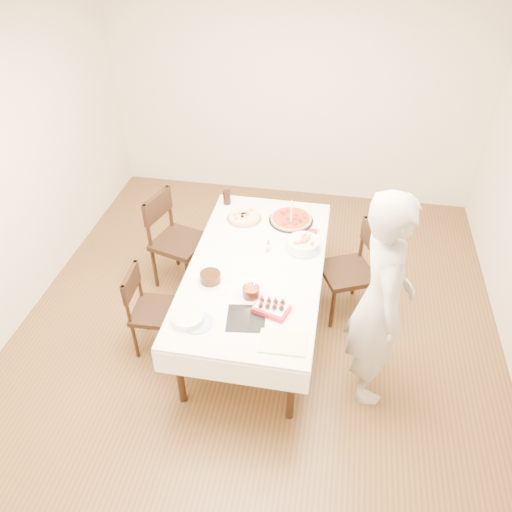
% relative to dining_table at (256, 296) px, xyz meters
% --- Properties ---
extents(floor, '(5.00, 5.00, 0.00)m').
position_rel_dining_table_xyz_m(floor, '(0.02, 0.01, -0.38)').
color(floor, '#50361B').
rests_on(floor, ground).
extents(wall_back, '(4.50, 0.04, 2.70)m').
position_rel_dining_table_xyz_m(wall_back, '(0.02, 2.51, 0.98)').
color(wall_back, beige).
rests_on(wall_back, floor).
extents(wall_left, '(0.04, 5.00, 2.70)m').
position_rel_dining_table_xyz_m(wall_left, '(-2.23, 0.01, 0.98)').
color(wall_left, beige).
rests_on(wall_left, floor).
extents(ceiling, '(5.00, 5.00, 0.00)m').
position_rel_dining_table_xyz_m(ceiling, '(0.02, 0.01, 2.33)').
color(ceiling, white).
rests_on(ceiling, wall_back).
extents(dining_table, '(1.39, 2.26, 0.75)m').
position_rel_dining_table_xyz_m(dining_table, '(0.00, 0.00, 0.00)').
color(dining_table, white).
rests_on(dining_table, floor).
extents(chair_right_savory, '(0.65, 0.65, 0.96)m').
position_rel_dining_table_xyz_m(chair_right_savory, '(0.80, 0.36, 0.10)').
color(chair_right_savory, black).
rests_on(chair_right_savory, floor).
extents(chair_left_savory, '(0.63, 0.63, 1.00)m').
position_rel_dining_table_xyz_m(chair_left_savory, '(-0.87, 0.51, 0.12)').
color(chair_left_savory, black).
rests_on(chair_left_savory, floor).
extents(chair_left_dessert, '(0.45, 0.45, 0.84)m').
position_rel_dining_table_xyz_m(chair_left_dessert, '(-0.81, -0.39, 0.05)').
color(chair_left_dessert, black).
rests_on(chair_left_dessert, floor).
extents(person, '(0.53, 0.74, 1.88)m').
position_rel_dining_table_xyz_m(person, '(1.03, -0.49, 0.57)').
color(person, beige).
rests_on(person, floor).
extents(pizza_white, '(0.43, 0.43, 0.04)m').
position_rel_dining_table_xyz_m(pizza_white, '(-0.24, 0.66, 0.40)').
color(pizza_white, beige).
rests_on(pizza_white, dining_table).
extents(pizza_pepperoni, '(0.55, 0.55, 0.04)m').
position_rel_dining_table_xyz_m(pizza_pepperoni, '(0.22, 0.72, 0.40)').
color(pizza_pepperoni, red).
rests_on(pizza_pepperoni, dining_table).
extents(red_placemat, '(0.22, 0.22, 0.01)m').
position_rel_dining_table_xyz_m(red_placemat, '(0.38, 0.52, 0.38)').
color(red_placemat, '#B21E1E').
rests_on(red_placemat, dining_table).
extents(pasta_bowl, '(0.38, 0.38, 0.09)m').
position_rel_dining_table_xyz_m(pasta_bowl, '(0.38, 0.29, 0.43)').
color(pasta_bowl, white).
rests_on(pasta_bowl, dining_table).
extents(taper_candle, '(0.07, 0.07, 0.29)m').
position_rel_dining_table_xyz_m(taper_candle, '(0.22, 0.63, 0.52)').
color(taper_candle, white).
rests_on(taper_candle, dining_table).
extents(shaker_pair, '(0.08, 0.08, 0.08)m').
position_rel_dining_table_xyz_m(shaker_pair, '(0.07, 0.21, 0.42)').
color(shaker_pair, white).
rests_on(shaker_pair, dining_table).
extents(cola_glass, '(0.09, 0.09, 0.14)m').
position_rel_dining_table_xyz_m(cola_glass, '(-0.46, 0.91, 0.45)').
color(cola_glass, black).
rests_on(cola_glass, dining_table).
extents(layer_cake, '(0.24, 0.24, 0.09)m').
position_rel_dining_table_xyz_m(layer_cake, '(-0.33, -0.29, 0.42)').
color(layer_cake, black).
rests_on(layer_cake, dining_table).
extents(cake_board, '(0.33, 0.33, 0.01)m').
position_rel_dining_table_xyz_m(cake_board, '(0.04, -0.65, 0.38)').
color(cake_board, black).
rests_on(cake_board, dining_table).
extents(birthday_cake, '(0.17, 0.17, 0.14)m').
position_rel_dining_table_xyz_m(birthday_cake, '(0.03, -0.40, 0.46)').
color(birthday_cake, '#3E1A10').
rests_on(birthday_cake, dining_table).
extents(strawberry_box, '(0.31, 0.25, 0.07)m').
position_rel_dining_table_xyz_m(strawberry_box, '(0.22, -0.54, 0.41)').
color(strawberry_box, '#B01424').
rests_on(strawberry_box, dining_table).
extents(box_lid, '(0.35, 0.24, 0.03)m').
position_rel_dining_table_xyz_m(box_lid, '(0.35, -0.85, 0.38)').
color(box_lid, beige).
rests_on(box_lid, dining_table).
extents(plate_stack, '(0.26, 0.26, 0.05)m').
position_rel_dining_table_xyz_m(plate_stack, '(-0.40, -0.75, 0.40)').
color(plate_stack, white).
rests_on(plate_stack, dining_table).
extents(china_plate, '(0.27, 0.27, 0.01)m').
position_rel_dining_table_xyz_m(china_plate, '(-0.31, -0.76, 0.38)').
color(china_plate, white).
rests_on(china_plate, dining_table).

